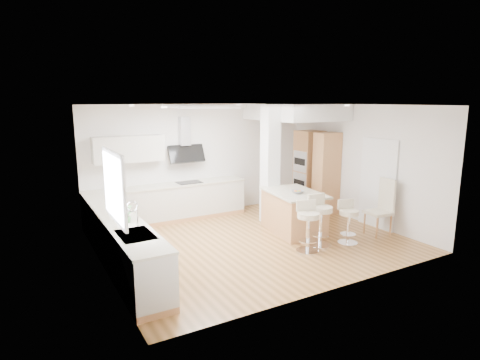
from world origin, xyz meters
TOP-DOWN VIEW (x-y plane):
  - ground at (0.00, 0.00)m, footprint 6.00×6.00m
  - ceiling at (0.00, 0.00)m, footprint 6.00×5.00m
  - wall_back at (0.00, 2.50)m, footprint 6.00×0.04m
  - wall_left at (-3.00, 0.00)m, footprint 0.04×5.00m
  - wall_right at (3.00, 0.00)m, footprint 0.04×5.00m
  - skylight at (-0.79, 0.60)m, footprint 4.10×2.10m
  - window_left at (-2.96, -0.90)m, footprint 0.06×1.28m
  - doorway_right at (2.97, -0.60)m, footprint 0.05×1.00m
  - counter_left at (-2.70, 0.23)m, footprint 0.63×4.50m
  - counter_back at (-0.91, 2.22)m, footprint 3.62×0.63m
  - pillar at (1.05, 0.95)m, footprint 0.35×0.35m
  - soffit at (2.10, 1.40)m, footprint 1.78×2.20m
  - oven_column at (2.68, 1.23)m, footprint 0.63×1.21m
  - peninsula at (1.09, 0.05)m, footprint 1.18×1.62m
  - bar_stool_a at (0.61, -1.04)m, footprint 0.57×0.57m
  - bar_stool_b at (1.03, -0.90)m, footprint 0.49×0.49m
  - bar_stool_c at (1.61, -1.09)m, footprint 0.48×0.48m
  - dining_chair at (2.67, -1.03)m, footprint 0.52×0.52m

SIDE VIEW (x-z plane):
  - ground at x=0.00m, z-range 0.00..0.00m
  - ceiling at x=0.00m, z-range -0.01..0.01m
  - counter_left at x=-2.70m, z-range -0.22..1.13m
  - peninsula at x=1.09m, z-range -0.03..0.96m
  - bar_stool_c at x=1.61m, z-range 0.06..0.96m
  - bar_stool_a at x=0.61m, z-range 0.06..1.06m
  - bar_stool_b at x=1.03m, z-range 0.06..1.11m
  - dining_chair at x=2.67m, z-range 0.04..1.28m
  - counter_back at x=-0.91m, z-range -0.55..1.95m
  - doorway_right at x=2.97m, z-range -0.05..2.05m
  - oven_column at x=2.68m, z-range 0.00..2.10m
  - wall_back at x=0.00m, z-range 0.00..2.80m
  - wall_left at x=-3.00m, z-range 0.00..2.80m
  - wall_right at x=3.00m, z-range 0.00..2.80m
  - pillar at x=1.05m, z-range 0.00..2.80m
  - window_left at x=-2.96m, z-range 1.16..2.23m
  - soffit at x=2.10m, z-range 2.40..2.80m
  - skylight at x=-0.79m, z-range 2.74..2.80m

